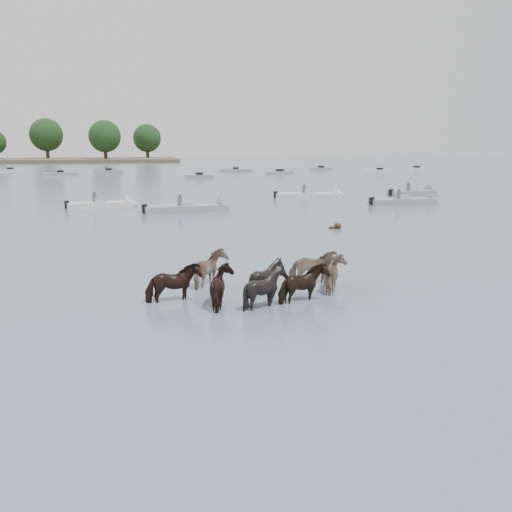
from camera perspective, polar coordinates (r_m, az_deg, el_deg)
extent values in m
plane|color=#4D5E70|center=(17.60, -3.05, -4.24)|extent=(400.00, 400.00, 0.00)
imported|color=black|center=(17.08, -8.67, -3.12)|extent=(1.82, 1.12, 1.43)
imported|color=#7E6956|center=(18.92, -4.66, -1.58)|extent=(1.41, 1.59, 1.43)
imported|color=black|center=(17.85, 1.09, -2.47)|extent=(1.41, 1.31, 1.36)
imported|color=tan|center=(19.27, 5.99, -1.40)|extent=(1.79, 1.07, 1.41)
imported|color=black|center=(16.51, -3.33, -3.52)|extent=(1.53, 1.68, 1.43)
imported|color=black|center=(16.35, 1.01, -3.62)|extent=(1.60, 1.50, 1.44)
imported|color=black|center=(16.90, 4.95, -3.23)|extent=(1.83, 1.34, 1.41)
imported|color=gray|center=(18.43, 8.51, -2.16)|extent=(1.16, 1.35, 1.35)
sphere|color=black|center=(32.15, 8.54, 3.08)|extent=(0.44, 0.44, 0.44)
cube|color=black|center=(32.08, 8.12, 2.89)|extent=(0.50, 0.22, 0.18)
cube|color=silver|center=(43.91, -15.98, 5.11)|extent=(5.06, 2.17, 0.55)
cone|color=silver|center=(44.13, -12.80, 5.30)|extent=(1.08, 1.70, 1.60)
cube|color=#99ADB7|center=(43.88, -16.01, 5.57)|extent=(0.93, 1.21, 0.35)
cube|color=black|center=(43.82, -19.20, 5.10)|extent=(0.39, 0.39, 0.60)
cylinder|color=#595966|center=(43.88, -16.54, 5.80)|extent=(0.36, 0.36, 0.70)
sphere|color=#595966|center=(43.84, -16.58, 6.38)|extent=(0.24, 0.24, 0.24)
cube|color=gray|center=(40.18, -7.37, 4.90)|extent=(6.11, 2.29, 0.55)
cone|color=gray|center=(40.90, -3.27, 5.10)|extent=(1.08, 1.69, 1.60)
cube|color=#99ADB7|center=(40.14, -7.39, 5.40)|extent=(0.93, 1.21, 0.35)
cube|color=black|center=(39.66, -11.61, 4.89)|extent=(0.39, 0.39, 0.60)
cylinder|color=#595966|center=(40.09, -7.96, 5.66)|extent=(0.36, 0.36, 0.70)
sphere|color=#595966|center=(40.05, -7.98, 6.30)|extent=(0.24, 0.24, 0.24)
cube|color=silver|center=(50.54, 5.49, 6.29)|extent=(6.21, 2.39, 0.55)
cone|color=silver|center=(51.18, 8.84, 6.27)|extent=(1.11, 1.71, 1.60)
cube|color=#99ADB7|center=(50.51, 5.50, 6.69)|extent=(0.94, 1.22, 0.35)
cube|color=black|center=(50.07, 2.07, 6.46)|extent=(0.39, 0.39, 0.60)
cylinder|color=#595966|center=(50.37, 5.07, 6.91)|extent=(0.36, 0.36, 0.70)
sphere|color=#595966|center=(50.34, 5.08, 7.42)|extent=(0.24, 0.24, 0.24)
cube|color=gray|center=(46.53, 15.13, 5.50)|extent=(5.51, 1.64, 0.55)
cone|color=gray|center=(47.85, 18.07, 5.48)|extent=(0.91, 1.61, 1.60)
cube|color=#99ADB7|center=(46.50, 15.15, 5.93)|extent=(0.81, 1.13, 0.35)
cube|color=black|center=(45.32, 12.03, 5.68)|extent=(0.35, 0.35, 0.60)
cylinder|color=#595966|center=(46.29, 14.72, 6.17)|extent=(0.36, 0.36, 0.70)
sphere|color=#595966|center=(46.26, 14.75, 6.73)|extent=(0.24, 0.24, 0.24)
cube|color=gray|center=(55.20, 16.00, 6.34)|extent=(4.66, 1.88, 0.55)
cone|color=gray|center=(56.45, 17.98, 6.33)|extent=(1.00, 1.65, 1.60)
cube|color=#99ADB7|center=(55.17, 16.03, 6.70)|extent=(0.87, 1.17, 0.35)
cube|color=black|center=(54.01, 13.95, 6.50)|extent=(0.37, 0.37, 0.60)
cylinder|color=#595966|center=(54.97, 15.67, 6.92)|extent=(0.36, 0.36, 0.70)
sphere|color=#595966|center=(54.94, 15.69, 7.38)|extent=(0.24, 0.24, 0.24)
cube|color=silver|center=(108.45, -24.33, 8.12)|extent=(5.82, 1.98, 0.60)
cube|color=black|center=(108.43, -24.35, 8.32)|extent=(1.08, 1.08, 0.50)
cube|color=gray|center=(93.05, -19.79, 8.06)|extent=(5.58, 2.08, 0.60)
cube|color=black|center=(93.04, -19.81, 8.30)|extent=(1.10, 1.10, 0.50)
cube|color=gray|center=(98.56, -15.13, 8.50)|extent=(4.84, 2.02, 0.60)
cube|color=black|center=(98.54, -15.14, 8.72)|extent=(1.11, 1.11, 0.50)
cube|color=gray|center=(81.11, -5.93, 8.26)|extent=(4.46, 2.34, 0.60)
cube|color=black|center=(81.09, -5.93, 8.53)|extent=(1.19, 1.19, 0.50)
cube|color=gray|center=(100.05, -2.14, 8.92)|extent=(5.81, 1.98, 0.60)
cube|color=black|center=(100.03, -2.14, 9.14)|extent=(1.08, 1.08, 0.50)
cube|color=gray|center=(92.01, 2.51, 8.69)|extent=(5.11, 3.39, 0.60)
cube|color=black|center=(91.99, 2.52, 8.93)|extent=(1.32, 1.32, 0.50)
cube|color=gray|center=(107.54, 6.81, 9.03)|extent=(4.32, 1.64, 0.60)
cube|color=black|center=(107.52, 6.82, 9.24)|extent=(1.03, 1.03, 0.50)
cube|color=silver|center=(99.98, 12.81, 8.65)|extent=(5.41, 2.59, 0.60)
cube|color=black|center=(99.96, 12.82, 8.87)|extent=(1.19, 1.19, 0.50)
cube|color=silver|center=(110.53, 16.48, 8.71)|extent=(4.58, 1.79, 0.60)
cube|color=black|center=(110.52, 16.49, 8.91)|extent=(1.06, 1.06, 0.50)
cylinder|color=#382619|center=(174.90, -20.99, 9.93)|extent=(1.00, 1.00, 4.29)
sphere|color=black|center=(174.91, -21.12, 11.76)|extent=(9.53, 9.53, 9.53)
cylinder|color=#382619|center=(161.13, -15.47, 10.14)|extent=(1.00, 1.00, 3.98)
sphere|color=black|center=(161.13, -15.57, 11.99)|extent=(8.85, 8.85, 8.85)
cylinder|color=#382619|center=(173.49, -11.28, 10.38)|extent=(1.00, 1.00, 3.80)
sphere|color=black|center=(173.48, -11.34, 12.01)|extent=(8.44, 8.44, 8.44)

